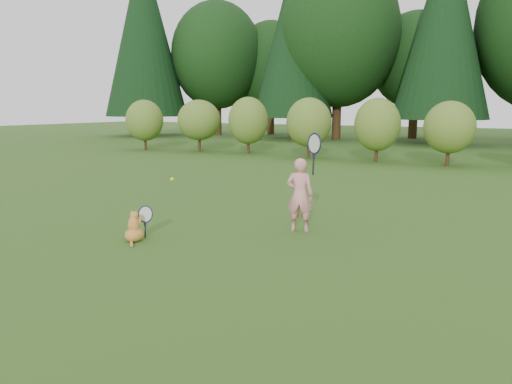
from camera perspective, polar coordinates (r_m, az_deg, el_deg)
The scene contains 6 objects.
ground at distance 8.68m, azimuth -3.78°, elevation -5.23°, with size 100.00×100.00×0.00m, color #255116.
shrub_row at distance 20.53m, azimuth 16.78°, elevation 7.01°, with size 28.00×3.00×2.80m, color #567825, non-canonical shape.
woodland_backdrop at distance 30.79m, azimuth 21.87°, elevation 18.94°, with size 48.00×10.00×15.00m, color black, non-canonical shape.
child at distance 8.98m, azimuth 5.08°, elevation -0.15°, with size 0.77×0.47×2.01m.
cat at distance 8.65m, azimuth -13.72°, elevation -3.70°, with size 0.49×0.76×0.72m.
tennis_ball at distance 9.02m, azimuth -9.56°, elevation 1.44°, with size 0.07×0.07×0.07m.
Camera 1 is at (4.65, -6.98, 2.25)m, focal length 35.00 mm.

